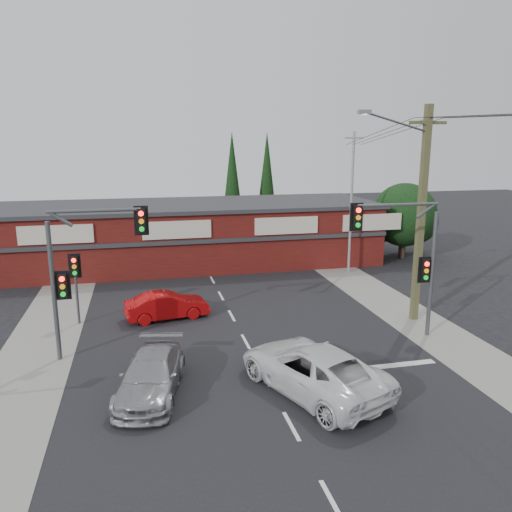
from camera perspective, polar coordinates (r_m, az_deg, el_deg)
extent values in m
plane|color=black|center=(19.85, 0.07, -12.02)|extent=(120.00, 120.00, 0.00)
cube|color=black|center=(24.38, -2.62, -7.16)|extent=(14.00, 70.00, 0.01)
cube|color=gray|center=(24.43, -22.84, -8.15)|extent=(3.00, 70.00, 0.02)
cube|color=gray|center=(27.13, 15.41, -5.51)|extent=(3.00, 70.00, 0.02)
cube|color=silver|center=(19.60, 11.37, -12.58)|extent=(6.50, 0.35, 0.01)
imported|color=silver|center=(17.58, 6.49, -12.63)|extent=(4.73, 6.45, 1.63)
imported|color=#9B9EA0|center=(17.67, -11.90, -13.20)|extent=(2.84, 4.96, 1.35)
imported|color=#AB0A0C|center=(24.56, -10.13, -5.60)|extent=(4.14, 2.00, 1.31)
cube|color=silver|center=(13.34, 8.74, -26.05)|extent=(0.12, 1.60, 0.01)
cube|color=silver|center=(15.91, 4.06, -18.81)|extent=(0.12, 1.60, 0.01)
cube|color=silver|center=(18.72, 0.98, -13.59)|extent=(0.12, 1.60, 0.01)
cube|color=silver|center=(21.69, -1.19, -9.74)|extent=(0.12, 1.60, 0.01)
cube|color=silver|center=(24.75, -2.80, -6.82)|extent=(0.12, 1.60, 0.01)
cube|color=silver|center=(27.88, -4.03, -4.55)|extent=(0.12, 1.60, 0.01)
cube|color=silver|center=(31.05, -5.01, -2.73)|extent=(0.12, 1.60, 0.01)
cube|color=silver|center=(34.26, -5.81, -1.26)|extent=(0.12, 1.60, 0.01)
cube|color=#49110E|center=(35.24, -7.82, 2.39)|extent=(26.00, 8.00, 4.00)
cube|color=#2D2D30|center=(34.93, -7.93, 5.78)|extent=(26.40, 8.40, 0.25)
cube|color=beige|center=(31.32, -21.90, 2.30)|extent=(4.20, 0.12, 1.10)
cube|color=beige|center=(31.00, -9.02, 2.98)|extent=(4.20, 0.12, 1.10)
cube|color=beige|center=(32.24, 3.51, 3.49)|extent=(4.20, 0.12, 1.10)
cube|color=beige|center=(34.41, 13.15, 3.78)|extent=(4.20, 0.12, 1.10)
cube|color=#2D2D30|center=(31.18, -7.12, 1.60)|extent=(26.00, 0.15, 0.25)
cylinder|color=#2D2116|center=(38.20, 16.36, 1.12)|extent=(0.50, 0.50, 1.80)
sphere|color=black|center=(37.82, 16.58, 4.53)|extent=(4.60, 4.60, 4.60)
sphere|color=black|center=(39.52, 17.71, 3.77)|extent=(3.40, 3.40, 3.40)
sphere|color=black|center=(38.56, 13.80, 3.50)|extent=(2.80, 2.80, 2.80)
cylinder|color=#2D2116|center=(42.85, -2.66, 3.01)|extent=(0.24, 0.24, 2.00)
cone|color=black|center=(42.31, -2.73, 9.03)|extent=(1.80, 1.80, 7.50)
cylinder|color=#2D2116|center=(45.52, 1.22, 3.61)|extent=(0.24, 0.24, 2.00)
cone|color=black|center=(45.01, 1.25, 9.27)|extent=(1.80, 1.80, 7.50)
cylinder|color=#47494C|center=(20.60, -22.10, -3.89)|extent=(0.18, 0.18, 5.50)
cylinder|color=#47494C|center=(19.76, -17.99, 4.96)|extent=(3.40, 0.14, 0.14)
cylinder|color=#47494C|center=(19.94, -21.34, 3.90)|extent=(0.82, 0.14, 0.63)
cube|color=black|center=(19.75, -12.97, 3.94)|extent=(0.32, 0.22, 0.95)
cube|color=black|center=(19.82, -12.98, 3.97)|extent=(0.55, 0.04, 1.15)
cylinder|color=#FF0C07|center=(19.58, -13.02, 4.75)|extent=(0.20, 0.06, 0.20)
cylinder|color=orange|center=(19.62, -12.97, 3.88)|extent=(0.20, 0.06, 0.20)
cylinder|color=#0CE526|center=(19.67, -12.93, 3.02)|extent=(0.20, 0.06, 0.20)
cube|color=black|center=(20.48, -21.20, -3.18)|extent=(0.32, 0.22, 0.95)
cube|color=black|center=(20.55, -21.17, -3.13)|extent=(0.55, 0.04, 1.15)
cylinder|color=#FF0C07|center=(20.28, -21.32, -2.47)|extent=(0.20, 0.06, 0.20)
cylinder|color=orange|center=(20.36, -21.25, -3.28)|extent=(0.20, 0.06, 0.20)
cylinder|color=#0CE526|center=(20.44, -21.18, -4.09)|extent=(0.20, 0.06, 0.20)
cylinder|color=#47494C|center=(22.82, 19.44, -2.09)|extent=(0.18, 0.18, 5.50)
cylinder|color=#47494C|center=(21.34, 15.95, 5.64)|extent=(3.60, 0.14, 0.14)
cylinder|color=#47494C|center=(22.01, 18.79, 4.87)|extent=(0.82, 0.14, 0.63)
cube|color=black|center=(20.59, 11.47, 4.37)|extent=(0.32, 0.22, 0.95)
cube|color=black|center=(20.66, 11.39, 4.40)|extent=(0.55, 0.04, 1.15)
cylinder|color=#FF0C07|center=(20.43, 11.66, 5.14)|extent=(0.20, 0.06, 0.20)
cylinder|color=orange|center=(20.48, 11.62, 4.31)|extent=(0.20, 0.06, 0.20)
cylinder|color=#0CE526|center=(20.52, 11.58, 3.49)|extent=(0.20, 0.06, 0.20)
cube|color=black|center=(22.58, 18.73, -1.54)|extent=(0.32, 0.22, 0.95)
cube|color=black|center=(22.64, 18.64, -1.50)|extent=(0.55, 0.04, 1.15)
cylinder|color=#FF0C07|center=(22.40, 18.96, -0.88)|extent=(0.20, 0.06, 0.20)
cylinder|color=orange|center=(22.47, 18.90, -1.62)|extent=(0.20, 0.06, 0.20)
cylinder|color=#0CE526|center=(22.55, 18.85, -2.36)|extent=(0.20, 0.06, 0.20)
cylinder|color=#47494C|center=(24.71, -19.80, -4.01)|extent=(0.12, 0.12, 3.00)
cube|color=black|center=(24.38, -20.03, -1.08)|extent=(0.32, 0.22, 0.95)
cube|color=black|center=(24.44, -20.01, -1.05)|extent=(0.55, 0.04, 1.15)
cylinder|color=#FF0C07|center=(24.18, -20.12, -0.47)|extent=(0.20, 0.06, 0.20)
cylinder|color=orange|center=(24.25, -20.06, -1.16)|extent=(0.20, 0.06, 0.20)
cylinder|color=#0CE526|center=(24.32, -20.01, -1.84)|extent=(0.20, 0.06, 0.20)
cube|color=brown|center=(24.31, 18.33, 4.30)|extent=(0.30, 0.30, 10.00)
cube|color=brown|center=(24.09, 19.06, 14.21)|extent=(1.80, 0.14, 0.14)
cylinder|color=#47494C|center=(23.16, 15.79, 14.51)|extent=(3.23, 0.39, 0.89)
cube|color=slate|center=(22.33, 12.29, 15.79)|extent=(0.55, 0.25, 0.18)
cylinder|color=silver|center=(22.32, 12.28, 15.54)|extent=(0.28, 0.28, 0.05)
cylinder|color=gray|center=(32.53, 10.83, 5.87)|extent=(0.16, 0.16, 9.00)
cube|color=gray|center=(32.30, 11.14, 13.10)|extent=(1.20, 0.10, 0.10)
cylinder|color=black|center=(27.86, 13.39, 13.47)|extent=(0.73, 9.01, 1.22)
cylinder|color=black|center=(28.13, 14.50, 13.40)|extent=(0.52, 9.00, 1.22)
cylinder|color=black|center=(28.40, 15.60, 13.33)|extent=(0.31, 9.00, 1.22)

